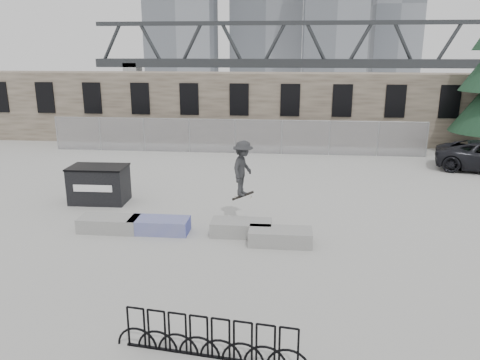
% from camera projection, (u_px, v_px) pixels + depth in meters
% --- Properties ---
extents(ground, '(120.00, 120.00, 0.00)m').
position_uv_depth(ground, '(195.00, 231.00, 15.87)').
color(ground, '#AAAAA5').
rests_on(ground, ground).
extents(stone_wall, '(36.00, 2.58, 4.50)m').
position_uv_depth(stone_wall, '(241.00, 107.00, 30.82)').
color(stone_wall, brown).
rests_on(stone_wall, ground).
extents(chainlink_fence, '(22.06, 0.06, 2.02)m').
position_uv_depth(chainlink_fence, '(235.00, 136.00, 27.57)').
color(chainlink_fence, gray).
rests_on(chainlink_fence, ground).
extents(planter_far_left, '(2.00, 0.90, 0.49)m').
position_uv_depth(planter_far_left, '(109.00, 223.00, 15.88)').
color(planter_far_left, gray).
rests_on(planter_far_left, ground).
extents(planter_center_left, '(2.00, 0.90, 0.49)m').
position_uv_depth(planter_center_left, '(159.00, 225.00, 15.74)').
color(planter_center_left, '#3740A7').
rests_on(planter_center_left, ground).
extents(planter_center_right, '(2.00, 0.90, 0.49)m').
position_uv_depth(planter_center_right, '(241.00, 227.00, 15.53)').
color(planter_center_right, gray).
rests_on(planter_center_right, ground).
extents(planter_offset, '(2.00, 0.90, 0.49)m').
position_uv_depth(planter_offset, '(280.00, 236.00, 14.79)').
color(planter_offset, gray).
rests_on(planter_offset, ground).
extents(dumpster, '(2.28, 1.42, 1.48)m').
position_uv_depth(dumpster, '(99.00, 184.00, 18.75)').
color(dumpster, black).
rests_on(dumpster, ground).
extents(bike_rack, '(4.01, 0.57, 0.90)m').
position_uv_depth(bike_rack, '(210.00, 338.00, 9.28)').
color(bike_rack, black).
rests_on(bike_rack, ground).
extents(truss_bridge, '(70.00, 3.00, 9.80)m').
position_uv_depth(truss_bridge, '(337.00, 62.00, 66.50)').
color(truss_bridge, '#2D3033').
rests_on(truss_bridge, ground).
extents(skateboarder, '(1.04, 1.40, 2.11)m').
position_uv_depth(skateboarder, '(243.00, 168.00, 16.13)').
color(skateboarder, '#29292B').
rests_on(skateboarder, ground).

